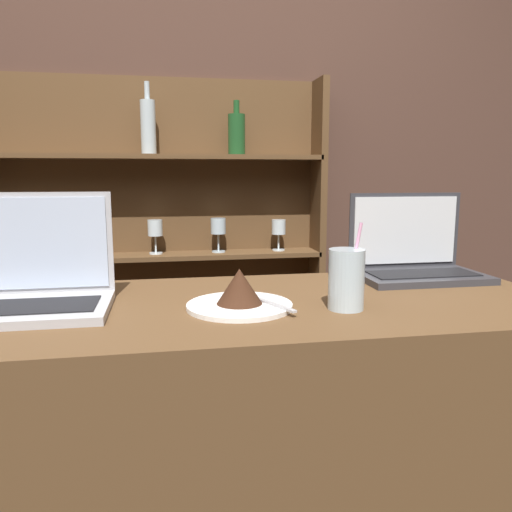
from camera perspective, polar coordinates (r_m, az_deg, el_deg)
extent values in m
cube|color=brown|center=(1.34, -5.35, -26.60)|extent=(1.65, 0.59, 1.00)
cube|color=#4C3328|center=(2.31, -8.38, 10.80)|extent=(7.00, 0.06, 2.70)
cube|color=brown|center=(2.33, 6.93, -1.56)|extent=(0.03, 0.18, 1.70)
cube|color=brown|center=(2.31, -11.25, -1.77)|extent=(1.49, 0.02, 1.70)
cube|color=brown|center=(2.32, -11.01, -10.43)|extent=(1.45, 0.18, 0.02)
cube|color=brown|center=(2.21, -11.35, -0.02)|extent=(1.45, 0.18, 0.02)
cube|color=brown|center=(2.19, -11.71, 11.04)|extent=(1.45, 0.18, 0.02)
cylinder|color=silver|center=(2.29, -25.18, -0.09)|extent=(0.06, 0.06, 0.01)
cylinder|color=silver|center=(2.28, -25.24, 0.83)|extent=(0.01, 0.01, 0.07)
cylinder|color=silver|center=(2.28, -25.35, 2.34)|extent=(0.07, 0.07, 0.05)
cylinder|color=silver|center=(2.23, -18.39, 0.11)|extent=(0.06, 0.06, 0.01)
cylinder|color=silver|center=(2.23, -18.43, 0.98)|extent=(0.01, 0.01, 0.06)
cylinder|color=silver|center=(2.22, -18.51, 2.48)|extent=(0.06, 0.06, 0.05)
cylinder|color=silver|center=(2.21, -11.36, 0.32)|extent=(0.06, 0.06, 0.01)
cylinder|color=silver|center=(2.21, -11.40, 1.34)|extent=(0.01, 0.01, 0.07)
cylinder|color=silver|center=(2.20, -11.46, 3.18)|extent=(0.06, 0.06, 0.07)
cylinder|color=silver|center=(2.22, -4.30, 0.52)|extent=(0.06, 0.06, 0.01)
cylinder|color=silver|center=(2.22, -4.31, 1.57)|extent=(0.01, 0.01, 0.08)
cylinder|color=silver|center=(2.21, -4.34, 3.45)|extent=(0.07, 0.07, 0.07)
cylinder|color=silver|center=(2.27, 2.59, 0.71)|extent=(0.06, 0.06, 0.01)
cylinder|color=silver|center=(2.26, 2.59, 1.65)|extent=(0.01, 0.01, 0.07)
cylinder|color=silver|center=(2.25, 2.61, 3.34)|extent=(0.06, 0.06, 0.07)
cylinder|color=#1E4C23|center=(2.21, -2.23, 13.69)|extent=(0.07, 0.07, 0.17)
cylinder|color=#1E4C23|center=(2.23, -2.25, 16.63)|extent=(0.03, 0.03, 0.06)
cylinder|color=#B2C1C6|center=(2.19, -12.22, 14.17)|extent=(0.06, 0.06, 0.22)
cylinder|color=#B2C1C6|center=(2.21, -12.35, 17.98)|extent=(0.02, 0.02, 0.07)
cube|color=#ADADB2|center=(1.14, -24.29, -5.60)|extent=(0.31, 0.23, 0.02)
cube|color=black|center=(1.12, -24.47, -5.24)|extent=(0.27, 0.13, 0.00)
cube|color=#ADADB2|center=(1.23, -23.40, 1.36)|extent=(0.31, 0.00, 0.23)
cube|color=silver|center=(1.22, -23.42, 1.35)|extent=(0.29, 0.01, 0.21)
cube|color=#333338|center=(1.44, 18.27, -2.23)|extent=(0.34, 0.21, 0.02)
cube|color=black|center=(1.43, 18.49, -1.90)|extent=(0.29, 0.12, 0.00)
cube|color=#333338|center=(1.51, 16.62, 2.86)|extent=(0.34, 0.00, 0.22)
cube|color=silver|center=(1.51, 16.66, 2.85)|extent=(0.31, 0.01, 0.19)
cylinder|color=white|center=(1.08, -1.89, -5.71)|extent=(0.23, 0.23, 0.01)
cone|color=#381E11|center=(1.07, -1.91, -3.47)|extent=(0.10, 0.10, 0.08)
cube|color=#B7B7BC|center=(1.08, 1.58, -5.40)|extent=(0.08, 0.16, 0.00)
cylinder|color=silver|center=(1.08, 10.28, -2.64)|extent=(0.08, 0.08, 0.13)
cylinder|color=#EA9EC6|center=(1.08, 10.99, -1.12)|extent=(0.04, 0.01, 0.19)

